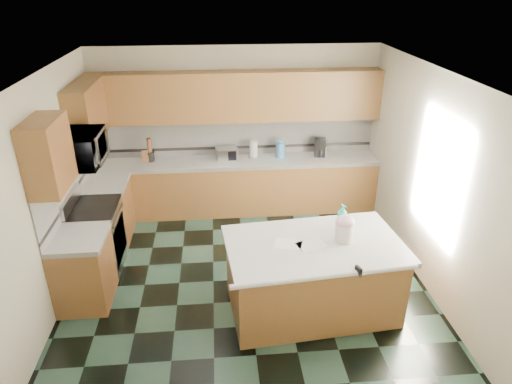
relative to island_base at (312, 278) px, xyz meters
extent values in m
plane|color=black|center=(-0.73, 0.63, -0.43)|extent=(4.60, 4.60, 0.00)
plane|color=white|center=(-0.73, 0.63, 2.27)|extent=(4.60, 4.60, 0.00)
cube|color=beige|center=(-0.73, 2.95, 0.92)|extent=(4.60, 0.04, 2.70)
cube|color=beige|center=(-0.73, -1.69, 0.92)|extent=(4.60, 0.04, 2.70)
cube|color=beige|center=(-3.05, 0.63, 0.92)|extent=(0.04, 4.60, 2.70)
cube|color=beige|center=(1.59, 0.63, 0.92)|extent=(0.04, 4.60, 2.70)
cube|color=#482814|center=(-0.73, 2.63, 0.00)|extent=(4.60, 0.60, 0.86)
cube|color=white|center=(-0.73, 2.63, 0.46)|extent=(4.60, 0.64, 0.06)
cube|color=#482814|center=(-0.73, 2.77, 1.51)|extent=(4.60, 0.33, 0.78)
cube|color=silver|center=(-0.73, 2.92, 0.81)|extent=(4.60, 0.02, 0.63)
cube|color=black|center=(-0.73, 2.92, 0.61)|extent=(4.60, 0.01, 0.05)
cube|color=#482814|center=(-2.73, 1.92, 0.00)|extent=(0.60, 0.82, 0.86)
cube|color=white|center=(-2.73, 1.92, 0.46)|extent=(0.64, 0.82, 0.06)
cube|color=#482814|center=(-2.73, 0.39, 0.00)|extent=(0.60, 0.72, 0.86)
cube|color=white|center=(-2.73, 0.39, 0.46)|extent=(0.64, 0.72, 0.06)
cube|color=silver|center=(-3.02, 1.18, 0.81)|extent=(0.02, 2.30, 0.63)
cube|color=black|center=(-3.01, 1.18, 0.61)|extent=(0.01, 2.30, 0.05)
cube|color=#482814|center=(-2.87, 2.06, 1.51)|extent=(0.33, 1.09, 0.78)
cube|color=#482814|center=(-2.87, 0.39, 1.51)|extent=(0.33, 0.72, 0.78)
cube|color=#B7B7BC|center=(-2.73, 1.13, 0.01)|extent=(0.60, 0.76, 0.88)
cube|color=black|center=(-2.44, 1.13, -0.03)|extent=(0.02, 0.68, 0.55)
cube|color=black|center=(-2.73, 1.13, 0.47)|extent=(0.62, 0.78, 0.04)
cylinder|color=#B7B7BC|center=(-2.41, 1.13, 0.35)|extent=(0.02, 0.66, 0.02)
cube|color=#B7B7BC|center=(-2.99, 1.13, 0.59)|extent=(0.06, 0.76, 0.18)
imported|color=#B7B7BC|center=(-2.73, 1.13, 1.30)|extent=(0.50, 0.73, 0.41)
cube|color=#482814|center=(0.00, 0.00, 0.00)|extent=(2.00, 1.26, 0.86)
cube|color=white|center=(0.00, 0.00, 0.46)|extent=(2.10, 1.37, 0.06)
cylinder|color=white|center=(0.00, -0.59, 0.46)|extent=(2.00, 0.25, 0.06)
cylinder|color=silver|center=(0.34, 0.03, 0.60)|extent=(0.21, 0.21, 0.21)
ellipsoid|color=beige|center=(0.34, 0.03, 0.74)|extent=(0.22, 0.22, 0.14)
cylinder|color=tan|center=(0.34, 0.03, 0.78)|extent=(0.07, 0.03, 0.03)
sphere|color=tan|center=(0.30, 0.03, 0.78)|extent=(0.04, 0.04, 0.04)
sphere|color=tan|center=(0.38, 0.03, 0.78)|extent=(0.04, 0.04, 0.04)
imported|color=#24AEA1|center=(0.38, 0.28, 0.66)|extent=(0.17, 0.17, 0.33)
cube|color=white|center=(-0.04, -0.04, 0.49)|extent=(0.38, 0.33, 0.00)
cube|color=white|center=(-0.30, 0.00, 0.49)|extent=(0.35, 0.30, 0.00)
cube|color=black|center=(0.34, -0.57, 0.50)|extent=(0.06, 0.10, 0.08)
cylinder|color=black|center=(0.34, -0.63, 0.48)|extent=(0.01, 0.07, 0.01)
cube|color=#472814|center=(-2.23, 2.68, 0.58)|extent=(0.13, 0.16, 0.21)
cylinder|color=black|center=(-2.15, 2.71, 0.57)|extent=(0.13, 0.13, 0.16)
cylinder|color=#472814|center=(-2.15, 2.71, 0.76)|extent=(0.07, 0.07, 0.23)
cube|color=#B7B7BC|center=(-0.91, 2.68, 0.59)|extent=(0.37, 0.28, 0.20)
cube|color=black|center=(-0.91, 2.58, 0.59)|extent=(0.30, 0.01, 0.16)
cylinder|color=white|center=(-0.46, 2.73, 0.63)|extent=(0.13, 0.13, 0.29)
cylinder|color=#B7B7BC|center=(-0.46, 2.73, 0.50)|extent=(0.19, 0.19, 0.01)
cylinder|color=#4F93D1|center=(-0.02, 2.69, 0.62)|extent=(0.16, 0.16, 0.26)
cylinder|color=#4F93D1|center=(-0.02, 2.69, 0.77)|extent=(0.08, 0.08, 0.04)
cube|color=black|center=(0.65, 2.71, 0.64)|extent=(0.21, 0.22, 0.30)
cylinder|color=black|center=(0.65, 2.67, 0.55)|extent=(0.12, 0.12, 0.12)
imported|color=white|center=(0.69, 2.68, 0.60)|extent=(0.14, 0.14, 0.22)
cylinder|color=red|center=(0.69, 2.68, 0.73)|extent=(0.02, 0.02, 0.03)
cube|color=white|center=(1.56, 0.43, 1.07)|extent=(0.02, 1.40, 1.10)
camera|label=1|loc=(-1.06, -4.34, 3.26)|focal=32.00mm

